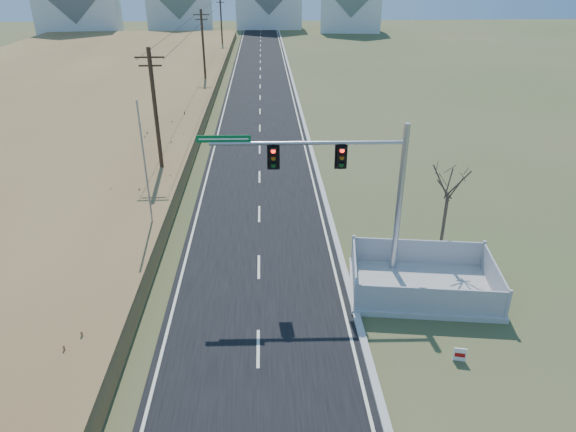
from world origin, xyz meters
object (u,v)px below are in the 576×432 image
object	(u,v)px
flagpole	(148,190)
bare_tree	(450,181)
open_sign	(460,355)
fence_enclosure	(422,285)
traffic_signal_mast	(359,186)

from	to	relation	value
flagpole	bare_tree	world-z (taller)	flagpole
open_sign	flagpole	bearing A→B (deg)	156.44
bare_tree	open_sign	bearing A→B (deg)	-101.98
fence_enclosure	bare_tree	xyz separation A→B (m)	(1.68, 2.79, 3.96)
fence_enclosure	traffic_signal_mast	bearing A→B (deg)	157.29
fence_enclosure	flagpole	size ratio (longest dim) A/B	0.91
open_sign	bare_tree	bearing A→B (deg)	91.08
fence_enclosure	flagpole	xyz separation A→B (m)	(-13.07, 5.07, 2.80)
flagpole	bare_tree	bearing A→B (deg)	-8.81
fence_enclosure	open_sign	bearing A→B (deg)	-81.20
fence_enclosure	flagpole	world-z (taller)	flagpole
open_sign	traffic_signal_mast	bearing A→B (deg)	127.87
flagpole	traffic_signal_mast	bearing A→B (deg)	-18.40
traffic_signal_mast	fence_enclosure	size ratio (longest dim) A/B	1.32
traffic_signal_mast	flagpole	distance (m)	10.85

